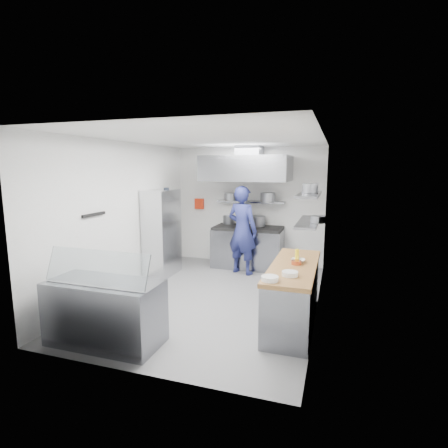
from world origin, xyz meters
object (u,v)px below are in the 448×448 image
(wire_rack, at_px, (162,233))
(display_case, at_px, (105,312))
(gas_range, at_px, (248,248))
(chef, at_px, (242,230))

(wire_rack, relative_size, display_case, 1.23)
(gas_range, height_order, display_case, gas_range)
(chef, distance_m, wire_rack, 1.74)
(gas_range, xyz_separation_m, display_case, (-0.91, -4.10, -0.03))
(chef, height_order, wire_rack, chef)
(gas_range, bearing_deg, display_case, -102.46)
(gas_range, height_order, chef, chef)
(wire_rack, bearing_deg, display_case, -76.28)
(chef, xyz_separation_m, display_case, (-0.91, -3.58, -0.54))
(chef, bearing_deg, gas_range, -71.37)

